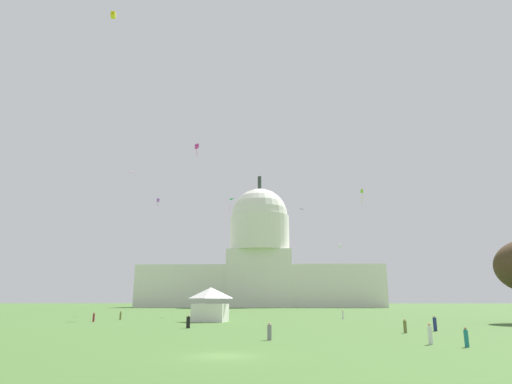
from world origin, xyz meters
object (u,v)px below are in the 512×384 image
Objects in this scene: event_tent at (210,305)px; kite_lime_mid at (362,193)px; kite_violet_mid at (158,200)px; kite_turquoise_mid at (229,201)px; person_olive_front_right at (120,316)px; kite_white_mid at (340,246)px; person_maroon_deep_crowd at (94,317)px; kite_black_mid at (300,210)px; person_teal_back_center at (466,338)px; person_white_near_tree_east at (430,334)px; person_black_lawn_far_left at (188,322)px; person_white_near_tree_west at (343,315)px; person_olive_mid_center at (405,326)px; person_grey_mid_right at (269,332)px; kite_yellow_high at (113,15)px; person_navy_back_right at (435,324)px; kite_magenta_high at (197,146)px; capitol_building at (260,261)px; kite_pink_mid at (132,173)px.

kite_lime_mid reaches higher than event_tent.
kite_violet_mid is 0.66× the size of kite_turquoise_mid.
person_olive_front_right is (-16.86, 5.87, -1.98)m from event_tent.
kite_white_mid is 0.29× the size of kite_lime_mid.
person_maroon_deep_crowd is 0.48× the size of kite_turquoise_mid.
kite_violet_mid is at bearing -15.57° from kite_black_mid.
person_white_near_tree_east is (-2.05, 1.86, 0.11)m from person_teal_back_center.
person_black_lawn_far_left is 35.01m from person_white_near_tree_west.
person_olive_mid_center is 1.23× the size of kite_white_mid.
kite_turquoise_mid is at bearing -17.40° from person_maroon_deep_crowd.
kite_turquoise_mid reaches higher than person_white_near_tree_east.
person_grey_mid_right is 58.98m from kite_yellow_high.
kite_turquoise_mid is (19.25, -7.42, -2.07)m from kite_violet_mid.
kite_white_mid reaches higher than person_grey_mid_right.
person_maroon_deep_crowd is 66.65m from kite_lime_mid.
kite_white_mid is (24.61, 126.20, 22.51)m from person_grey_mid_right.
person_olive_mid_center is (-4.21, -3.05, -0.11)m from person_navy_back_right.
kite_magenta_high is 16.13m from kite_turquoise_mid.
person_olive_mid_center is at bearing 86.80° from person_olive_front_right.
person_teal_back_center is 0.87× the size of person_white_near_tree_east.
person_navy_back_right is (26.19, -152.32, -20.11)m from capitol_building.
kite_magenta_high is (-16.58, 48.63, 35.30)m from person_grey_mid_right.
person_white_near_tree_west is 87.64m from kite_white_mid.
kite_yellow_high reaches higher than person_white_near_tree_west.
person_white_near_tree_east is 1.39× the size of kite_white_mid.
person_maroon_deep_crowd is at bearing 133.05° from person_teal_back_center.
person_maroon_deep_crowd is at bearing -99.15° from capitol_building.
kite_violet_mid is 1.70× the size of kite_white_mid.
capitol_building is at bearing 90.24° from person_teal_back_center.
kite_magenta_high is (-6.10, 32.67, 35.28)m from person_black_lawn_far_left.
kite_pink_mid is 57.12m from kite_lime_mid.
kite_lime_mid is (29.28, -100.23, 7.91)m from capitol_building.
kite_white_mid is at bearing 163.84° from person_black_lawn_far_left.
event_tent is at bearing 42.74° from person_grey_mid_right.
kite_black_mid is (42.48, 16.73, -6.32)m from kite_pink_mid.
person_teal_back_center is at bearing 131.12° from kite_white_mid.
person_grey_mid_right reaches higher than person_maroon_deep_crowd.
person_white_near_tree_east is 0.55× the size of kite_magenta_high.
person_teal_back_center is (44.02, -36.42, -0.03)m from person_maroon_deep_crowd.
kite_black_mid is 25.88m from kite_turquoise_mid.
kite_lime_mid is at bearing -41.57° from person_maroon_deep_crowd.
person_white_near_tree_west is 36.75m from kite_lime_mid.
kite_magenta_high reaches higher than kite_violet_mid.
kite_black_mid is at bearing 9.35° from kite_violet_mid.
kite_white_mid is (35.10, 110.24, 22.48)m from person_black_lawn_far_left.
person_maroon_deep_crowd is at bearing -40.20° from person_navy_back_right.
kite_black_mid reaches higher than kite_turquoise_mid.
person_grey_mid_right is at bearing 15.05° from person_navy_back_right.
kite_black_mid reaches higher than person_white_near_tree_east.
kite_yellow_high is at bearing 35.67° from person_olive_front_right.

